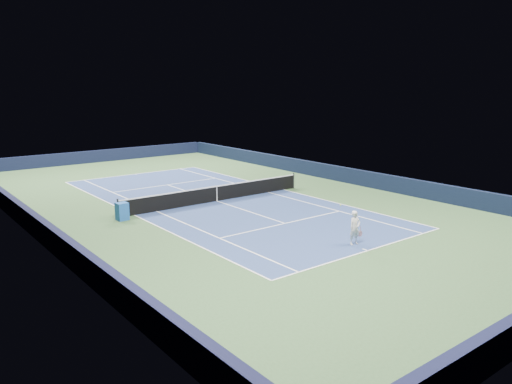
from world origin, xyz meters
TOP-DOWN VIEW (x-y plane):
  - ground at (0.00, 0.00)m, footprint 40.00×40.00m
  - wall_far at (0.00, 19.82)m, footprint 22.00×0.35m
  - wall_right at (10.82, 0.00)m, footprint 0.35×40.00m
  - wall_left at (-10.82, 0.00)m, footprint 0.35×40.00m
  - court_surface at (0.00, 0.00)m, footprint 10.97×23.77m
  - baseline_far at (0.00, 11.88)m, footprint 10.97×0.08m
  - baseline_near at (0.00, -11.88)m, footprint 10.97×0.08m
  - sideline_doubles_right at (5.49, 0.00)m, footprint 0.08×23.77m
  - sideline_doubles_left at (-5.49, 0.00)m, footprint 0.08×23.77m
  - sideline_singles_right at (4.12, 0.00)m, footprint 0.08×23.77m
  - sideline_singles_left at (-4.12, 0.00)m, footprint 0.08×23.77m
  - service_line_far at (0.00, 6.40)m, footprint 8.23×0.08m
  - service_line_near at (0.00, -6.40)m, footprint 8.23×0.08m
  - center_service_line at (0.00, 0.00)m, footprint 0.08×12.80m
  - center_mark_far at (0.00, 11.73)m, footprint 0.08×0.30m
  - center_mark_near at (0.00, -11.73)m, footprint 0.08×0.30m
  - tennis_net at (0.00, 0.00)m, footprint 12.90×0.10m
  - sponsor_cube at (-6.40, -0.52)m, footprint 0.62×0.57m
  - tennis_player at (0.20, -10.93)m, footprint 0.77×1.26m

SIDE VIEW (x-z plane):
  - ground at x=0.00m, z-range 0.00..0.00m
  - court_surface at x=0.00m, z-range 0.00..0.01m
  - baseline_far at x=0.00m, z-range 0.01..0.01m
  - baseline_near at x=0.00m, z-range 0.01..0.01m
  - sideline_doubles_right at x=5.49m, z-range 0.01..0.01m
  - sideline_doubles_left at x=-5.49m, z-range 0.01..0.01m
  - sideline_singles_right at x=4.12m, z-range 0.01..0.01m
  - sideline_singles_left at x=-4.12m, z-range 0.01..0.01m
  - service_line_far at x=0.00m, z-range 0.01..0.01m
  - service_line_near at x=0.00m, z-range 0.01..0.01m
  - center_service_line at x=0.00m, z-range 0.01..0.01m
  - center_mark_far at x=0.00m, z-range 0.01..0.01m
  - center_mark_near at x=0.00m, z-range 0.01..0.01m
  - sponsor_cube at x=-6.40m, z-range 0.00..0.95m
  - tennis_net at x=0.00m, z-range -0.03..1.04m
  - wall_far at x=0.00m, z-range 0.00..1.10m
  - wall_right at x=10.82m, z-range 0.00..1.10m
  - wall_left at x=-10.82m, z-range 0.00..1.10m
  - tennis_player at x=0.20m, z-range -0.05..1.62m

